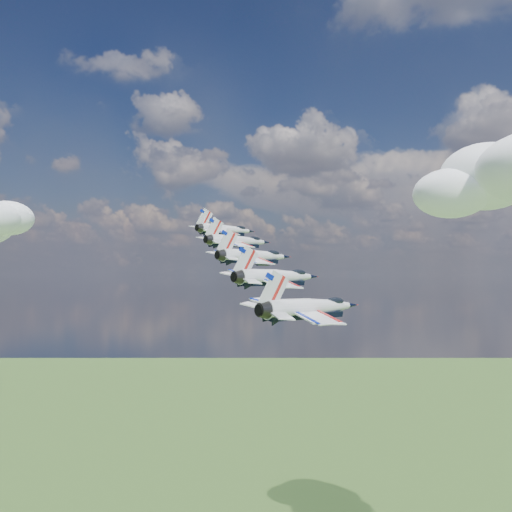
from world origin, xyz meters
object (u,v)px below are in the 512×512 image
Objects in this scene: jet_1 at (239,241)px; jet_4 at (313,307)px; jet_2 at (256,256)px; jet_0 at (227,230)px; jet_3 at (279,277)px.

jet_1 reaches higher than jet_4.
jet_1 is 12.57m from jet_2.
jet_0 is 37.70m from jet_3.
jet_2 is at bearing 150.86° from jet_4.
jet_2 is (17.99, -16.70, -5.40)m from jet_0.
jet_2 is 1.00× the size of jet_4.
jet_3 is 1.00× the size of jet_4.
jet_1 is 25.13m from jet_3.
jet_3 is (17.99, -16.70, -5.40)m from jet_1.
jet_3 is at bearing -29.14° from jet_0.
jet_2 is 12.57m from jet_3.
jet_4 is (17.99, -16.70, -5.40)m from jet_2.
jet_1 is at bearing 150.86° from jet_4.
jet_1 is 1.00× the size of jet_3.
jet_1 reaches higher than jet_3.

